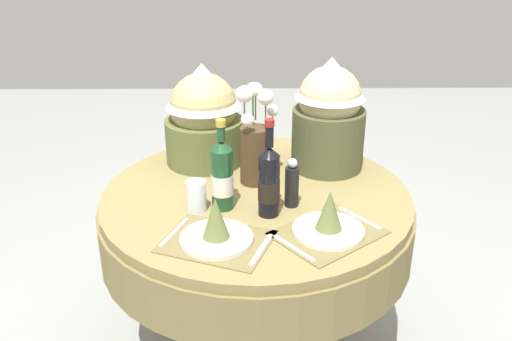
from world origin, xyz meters
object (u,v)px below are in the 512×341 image
Objects in this scene: wine_bottle_left at (222,175)px; gift_tub_back_right at (329,111)px; gift_tub_back_left at (203,112)px; place_setting_right at (329,221)px; wine_bottle_centre at (269,181)px; flower_vase at (255,141)px; dining_table at (256,225)px; place_setting_left at (216,229)px; pepper_mill at (292,184)px; tumbler_near_left at (196,196)px.

wine_bottle_left is 0.72× the size of gift_tub_back_right.
wine_bottle_left is 0.79× the size of gift_tub_back_left.
wine_bottle_centre is (-0.20, 0.14, 0.08)m from place_setting_right.
gift_tub_back_left is at bearing 126.76° from place_setting_right.
gift_tub_back_right is (0.52, -0.06, 0.03)m from gift_tub_back_left.
place_setting_right is at bearing -34.98° from wine_bottle_centre.
flower_vase is 0.28m from wine_bottle_centre.
wine_bottle_left reaches higher than place_setting_right.
place_setting_right is 1.07× the size of flower_vase.
place_setting_left reaches higher than dining_table.
pepper_mill is (0.13, -0.20, -0.09)m from flower_vase.
gift_tub_back_left is at bearing 130.16° from pepper_mill.
dining_table is 0.33m from flower_vase.
place_setting_right is at bearing -53.24° from gift_tub_back_left.
tumbler_near_left is at bearing -90.00° from gift_tub_back_left.
wine_bottle_centre reaches higher than pepper_mill.
wine_bottle_centre is at bearing -122.05° from gift_tub_back_right.
gift_tub_back_right reaches higher than gift_tub_back_left.
gift_tub_back_right reaches higher than pepper_mill.
wine_bottle_left is 1.80× the size of pepper_mill.
flower_vase reaches higher than place_setting_left.
dining_table is 0.32m from tumbler_near_left.
tumbler_near_left is (-0.22, -0.13, 0.20)m from dining_table.
tumbler_near_left is (-0.08, 0.22, 0.01)m from place_setting_left.
place_setting_left is 0.36m from pepper_mill.
tumbler_near_left is 0.47m from gift_tub_back_left.
gift_tub_back_right reaches higher than place_setting_right.
gift_tub_back_left is at bearing 102.58° from wine_bottle_left.
wine_bottle_centre is at bearing -79.91° from flower_vase.
place_setting_right is 2.28× the size of pepper_mill.
flower_vase is at bearing 47.91° from tumbler_near_left.
dining_table is at bearing 43.66° from wine_bottle_left.
wine_bottle_centre is 0.12m from pepper_mill.
wine_bottle_left reaches higher than tumbler_near_left.
pepper_mill reaches higher than tumbler_near_left.
flower_vase is 0.34m from tumbler_near_left.
place_setting_left is 0.96× the size of place_setting_right.
pepper_mill is at bearing 2.93° from wine_bottle_left.
flower_vase is 1.12× the size of wine_bottle_centre.
place_setting_right is 0.25m from wine_bottle_centre.
dining_table is at bearing -54.60° from gift_tub_back_left.
flower_vase is 0.85× the size of gift_tub_back_right.
tumbler_near_left reaches higher than dining_table.
tumbler_near_left is at bearing -170.18° from wine_bottle_left.
flower_vase is 0.34m from gift_tub_back_right.
gift_tub_back_right reaches higher than tumbler_near_left.
pepper_mill is (0.25, 0.01, -0.05)m from wine_bottle_left.
tumbler_near_left is 0.24× the size of gift_tub_back_right.
place_setting_right is 1.20× the size of wine_bottle_centre.
tumbler_near_left is (-0.26, 0.03, -0.08)m from wine_bottle_centre.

